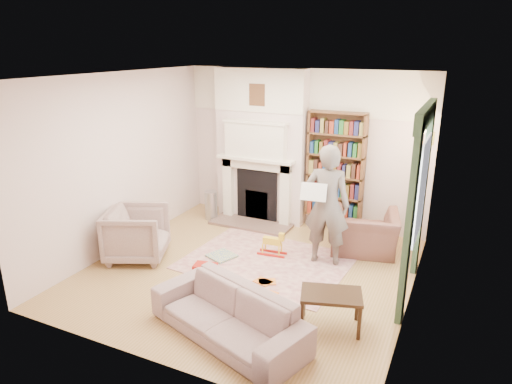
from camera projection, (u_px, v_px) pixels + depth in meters
The scene contains 25 objects.
floor at pixel (249, 271), 6.74m from camera, with size 4.50×4.50×0.00m, color olive.
ceiling at pixel (248, 76), 5.87m from camera, with size 4.50×4.50×0.00m, color white.
wall_back at pixel (303, 148), 8.24m from camera, with size 4.50×4.50×0.00m, color beige.
wall_front at pixel (145, 240), 4.37m from camera, with size 4.50×4.50×0.00m, color beige.
wall_left at pixel (121, 163), 7.22m from camera, with size 4.50×4.50×0.00m, color beige.
wall_right at pixel (419, 203), 5.39m from camera, with size 4.50×4.50×0.00m, color beige.
fireplace at pixel (261, 147), 8.38m from camera, with size 1.70×0.58×2.80m.
bookcase at pixel (336, 166), 7.93m from camera, with size 1.00×0.24×1.85m, color brown.
window at pixel (422, 189), 5.73m from camera, with size 0.02×0.90×1.30m, color silver.
curtain_left at pixel (409, 226), 5.21m from camera, with size 0.07×0.32×2.40m, color #2D4730.
curtain_right at pixel (423, 192), 6.42m from camera, with size 0.07×0.32×2.40m, color #2D4730.
pelmet at pixel (426, 115), 5.46m from camera, with size 0.09×1.70×0.24m, color #2D4730.
wall_sconce at pixel (419, 137), 6.62m from camera, with size 0.20×0.24×0.24m, color gold, non-canonical shape.
rug at pixel (266, 262), 7.00m from camera, with size 2.40×1.85×0.01m, color beige.
armchair_reading at pixel (363, 232), 7.25m from camera, with size 1.04×0.91×0.68m, color #54322C.
armchair_left at pixel (137, 234), 7.03m from camera, with size 0.87×0.89×0.81m, color #B2A793.
sofa at pixel (228, 314), 5.14m from camera, with size 1.94×0.76×0.57m, color #AE9D90.
man_reading at pixel (327, 205), 6.74m from camera, with size 0.67×0.44×1.84m, color #5D534B.
newspaper at pixel (314, 192), 6.55m from camera, with size 0.38×0.02×0.26m, color silver.
coffee_table at pixel (331, 310), 5.33m from camera, with size 0.70×0.45×0.45m, color #301F11, non-canonical shape.
paraffin_heater at pixel (211, 205), 8.67m from camera, with size 0.24×0.24×0.55m, color #9B9DA3.
rocking_horse at pixel (272, 244), 7.18m from camera, with size 0.45×0.18×0.40m, color gold, non-canonical shape.
board_game at pixel (222, 256), 7.15m from camera, with size 0.38×0.38×0.03m, color #DDD24E.
game_box_lid at pixel (205, 266), 6.79m from camera, with size 0.33×0.22×0.06m, color #A71C13.
comic_annuals at pixel (260, 286), 6.26m from camera, with size 0.67×0.59×0.02m.
Camera 1 is at (2.68, -5.42, 3.18)m, focal length 32.00 mm.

